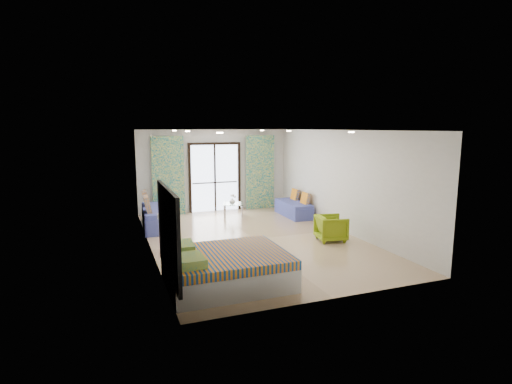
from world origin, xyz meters
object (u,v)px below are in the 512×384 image
object	(u,v)px
daybed_left	(157,217)
coffee_table	(233,205)
bed	(226,268)
daybed_right	(294,208)
armchair	(331,227)

from	to	relation	value
daybed_left	coffee_table	size ratio (longest dim) A/B	2.60
daybed_left	bed	bearing A→B (deg)	-79.33
daybed_left	coffee_table	distance (m)	2.50
bed	coffee_table	world-z (taller)	bed
bed	daybed_right	world-z (taller)	daybed_right
daybed_left	coffee_table	world-z (taller)	daybed_left
daybed_left	daybed_right	distance (m)	4.23
bed	coffee_table	bearing A→B (deg)	71.12
daybed_left	coffee_table	xyz separation A→B (m)	(2.42, 0.61, 0.06)
daybed_right	daybed_left	bearing A→B (deg)	-178.92
daybed_left	armchair	distance (m)	4.80
coffee_table	daybed_right	bearing A→B (deg)	-18.83
bed	daybed_left	xyz separation A→B (m)	(-0.64, 4.61, 0.00)
bed	daybed_right	distance (m)	5.84
armchair	daybed_right	bearing A→B (deg)	2.87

